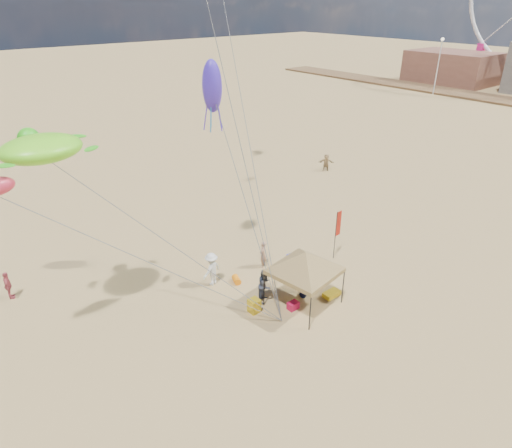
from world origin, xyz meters
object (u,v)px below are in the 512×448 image
at_px(cooler_red, 293,306).
at_px(person_near_c, 212,269).
at_px(person_near_b, 265,285).
at_px(person_far_a, 8,286).
at_px(feather_flag, 338,227).
at_px(person_near_a, 263,254).
at_px(lamp_north, 439,57).
at_px(canopy_tent, 306,254).
at_px(chair_green, 310,273).
at_px(beach_cart, 332,294).
at_px(person_far_c, 326,162).
at_px(chair_yellow, 254,306).
at_px(cooler_blue, 292,257).

xyz_separation_m(cooler_red, person_near_c, (-1.83, 4.26, 0.74)).
height_order(person_near_b, person_far_a, person_near_b).
bearing_deg(feather_flag, person_near_a, 153.60).
bearing_deg(person_near_b, cooler_red, -96.51).
relative_size(feather_flag, person_near_a, 1.90).
height_order(cooler_red, lamp_north, lamp_north).
bearing_deg(person_near_a, cooler_red, 34.79).
height_order(cooler_red, person_far_a, person_far_a).
height_order(canopy_tent, person_near_c, canopy_tent).
height_order(cooler_red, person_near_b, person_near_b).
xyz_separation_m(chair_green, person_far_a, (-12.95, 8.37, 0.41)).
bearing_deg(beach_cart, person_far_a, 140.71).
xyz_separation_m(canopy_tent, person_near_b, (-1.26, 1.43, -1.96)).
height_order(person_near_c, person_far_c, person_near_c).
height_order(chair_yellow, person_near_c, person_near_c).
height_order(person_near_a, person_far_a, person_near_a).
bearing_deg(lamp_north, person_near_b, -156.68).
bearing_deg(chair_green, beach_cart, -101.87).
xyz_separation_m(cooler_red, person_near_b, (-0.60, 1.42, 0.70)).
xyz_separation_m(beach_cart, person_far_c, (13.59, 12.86, 0.55)).
relative_size(person_near_a, person_near_c, 0.85).
distance_m(person_near_a, person_far_c, 16.67).
distance_m(canopy_tent, person_far_c, 19.60).
xyz_separation_m(chair_yellow, person_near_c, (-0.23, 3.22, 0.58)).
distance_m(cooler_red, person_far_a, 14.23).
bearing_deg(chair_yellow, feather_flag, 7.57).
relative_size(cooler_red, person_near_a, 0.34).
height_order(feather_flag, chair_yellow, feather_flag).
relative_size(feather_flag, person_far_c, 2.00).
distance_m(cooler_red, person_near_a, 4.16).
relative_size(feather_flag, chair_yellow, 4.29).
distance_m(feather_flag, person_near_b, 5.99).
bearing_deg(cooler_blue, chair_yellow, -153.92).
xyz_separation_m(feather_flag, cooler_red, (-5.26, -1.95, -1.82)).
bearing_deg(cooler_blue, lamp_north, 23.02).
bearing_deg(beach_cart, person_near_b, 144.44).
relative_size(person_far_c, lamp_north, 0.18).
relative_size(cooler_blue, chair_yellow, 0.77).
bearing_deg(person_far_a, feather_flag, -103.07).
xyz_separation_m(cooler_red, beach_cart, (2.16, -0.55, 0.01)).
xyz_separation_m(person_near_a, person_near_c, (-3.19, 0.38, 0.14)).
bearing_deg(person_near_b, chair_yellow, 171.52).
distance_m(chair_yellow, lamp_north, 61.21).
distance_m(canopy_tent, cooler_red, 2.74).
height_order(canopy_tent, chair_green, canopy_tent).
relative_size(cooler_red, chair_yellow, 0.77).
xyz_separation_m(cooler_red, person_near_a, (1.36, 3.89, 0.60)).
xyz_separation_m(person_near_a, person_far_a, (-11.75, 5.83, -0.04)).
height_order(feather_flag, person_far_c, feather_flag).
distance_m(cooler_red, chair_green, 2.90).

